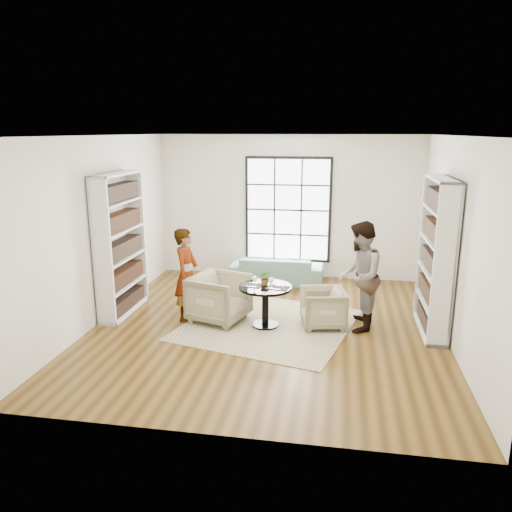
% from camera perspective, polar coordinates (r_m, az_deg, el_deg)
% --- Properties ---
extents(ground, '(6.00, 6.00, 0.00)m').
position_cam_1_polar(ground, '(8.11, 1.27, -8.11)').
color(ground, brown).
extents(room_shell, '(6.00, 6.01, 6.00)m').
position_cam_1_polar(room_shell, '(8.25, 1.86, 1.43)').
color(room_shell, silver).
rests_on(room_shell, ground).
extents(rug, '(3.08, 3.08, 0.01)m').
position_cam_1_polar(rug, '(8.20, 1.42, -7.81)').
color(rug, tan).
rests_on(rug, ground).
extents(pedestal_table, '(0.85, 0.85, 0.68)m').
position_cam_1_polar(pedestal_table, '(7.98, 1.07, -4.72)').
color(pedestal_table, black).
rests_on(pedestal_table, ground).
extents(sofa, '(1.90, 0.76, 0.55)m').
position_cam_1_polar(sofa, '(10.34, 2.37, -1.55)').
color(sofa, slate).
rests_on(sofa, ground).
extents(armchair_left, '(1.08, 1.06, 0.79)m').
position_cam_1_polar(armchair_left, '(8.26, -4.20, -4.80)').
color(armchair_left, tan).
rests_on(armchair_left, ground).
extents(armchair_right, '(0.81, 0.79, 0.62)m').
position_cam_1_polar(armchair_right, '(8.10, 7.65, -5.90)').
color(armchair_right, tan).
rests_on(armchair_right, ground).
extents(person_left, '(0.41, 0.59, 1.54)m').
position_cam_1_polar(person_left, '(8.30, -7.94, -2.10)').
color(person_left, gray).
rests_on(person_left, ground).
extents(person_right, '(0.73, 0.90, 1.73)m').
position_cam_1_polar(person_right, '(7.94, 11.75, -2.31)').
color(person_right, gray).
rests_on(person_right, ground).
extents(placemat_left, '(0.38, 0.31, 0.01)m').
position_cam_1_polar(placemat_left, '(7.96, -0.52, -3.33)').
color(placemat_left, black).
rests_on(placemat_left, pedestal_table).
extents(placemat_right, '(0.38, 0.31, 0.01)m').
position_cam_1_polar(placemat_right, '(7.83, 2.51, -3.63)').
color(placemat_right, black).
rests_on(placemat_right, pedestal_table).
extents(cutlery_left, '(0.17, 0.24, 0.01)m').
position_cam_1_polar(cutlery_left, '(7.96, -0.52, -3.28)').
color(cutlery_left, silver).
rests_on(cutlery_left, placemat_left).
extents(cutlery_right, '(0.17, 0.24, 0.01)m').
position_cam_1_polar(cutlery_right, '(7.83, 2.51, -3.58)').
color(cutlery_right, silver).
rests_on(cutlery_right, placemat_right).
extents(wine_glass_left, '(0.08, 0.08, 0.18)m').
position_cam_1_polar(wine_glass_left, '(7.82, -0.17, -2.66)').
color(wine_glass_left, silver).
rests_on(wine_glass_left, pedestal_table).
extents(wine_glass_right, '(0.08, 0.08, 0.18)m').
position_cam_1_polar(wine_glass_right, '(7.75, 1.71, -2.84)').
color(wine_glass_right, silver).
rests_on(wine_glass_right, pedestal_table).
extents(flower_centerpiece, '(0.23, 0.20, 0.23)m').
position_cam_1_polar(flower_centerpiece, '(7.96, 1.07, -2.49)').
color(flower_centerpiece, gray).
rests_on(flower_centerpiece, pedestal_table).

